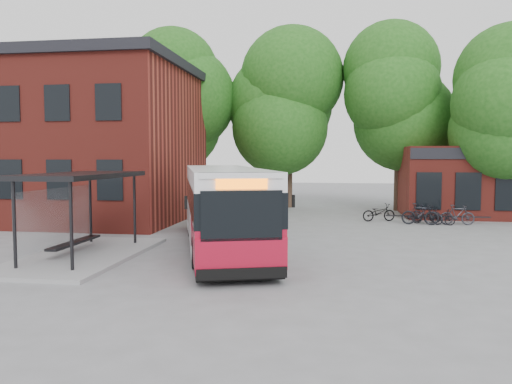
# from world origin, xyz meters

# --- Properties ---
(ground) EXTENTS (100.00, 100.00, 0.00)m
(ground) POSITION_xyz_m (0.00, 0.00, 0.00)
(ground) COLOR slate
(station_building) EXTENTS (18.40, 10.40, 8.50)m
(station_building) POSITION_xyz_m (-13.00, 9.00, 4.25)
(station_building) COLOR maroon
(station_building) RESTS_ON ground
(bus_shelter) EXTENTS (3.60, 7.00, 2.90)m
(bus_shelter) POSITION_xyz_m (-4.50, -1.00, 1.45)
(bus_shelter) COLOR black
(bus_shelter) RESTS_ON ground
(bike_rail) EXTENTS (5.20, 0.10, 0.38)m
(bike_rail) POSITION_xyz_m (9.28, 10.00, 0.19)
(bike_rail) COLOR black
(bike_rail) RESTS_ON ground
(tree_0) EXTENTS (7.92, 7.92, 11.00)m
(tree_0) POSITION_xyz_m (-6.00, 16.00, 5.50)
(tree_0) COLOR #1C5015
(tree_0) RESTS_ON ground
(tree_1) EXTENTS (7.92, 7.92, 10.40)m
(tree_1) POSITION_xyz_m (1.00, 17.00, 5.20)
(tree_1) COLOR #1C5015
(tree_1) RESTS_ON ground
(tree_2) EXTENTS (7.92, 7.92, 11.00)m
(tree_2) POSITION_xyz_m (8.00, 16.00, 5.50)
(tree_2) COLOR #1C5015
(tree_2) RESTS_ON ground
(tree_3) EXTENTS (7.04, 7.04, 9.28)m
(tree_3) POSITION_xyz_m (13.00, 12.00, 4.64)
(tree_3) COLOR #1C5015
(tree_3) RESTS_ON ground
(city_bus) EXTENTS (5.95, 12.05, 3.01)m
(city_bus) POSITION_xyz_m (-0.19, 1.47, 1.50)
(city_bus) COLOR #A20E26
(city_bus) RESTS_ON ground
(bicycle_0) EXTENTS (1.88, 1.13, 0.93)m
(bicycle_0) POSITION_xyz_m (6.35, 10.33, 0.47)
(bicycle_0) COLOR black
(bicycle_0) RESTS_ON ground
(bicycle_1) EXTENTS (1.86, 0.76, 1.09)m
(bicycle_1) POSITION_xyz_m (8.27, 9.21, 0.54)
(bicycle_1) COLOR black
(bicycle_1) RESTS_ON ground
(bicycle_2) EXTENTS (1.65, 1.09, 0.82)m
(bicycle_2) POSITION_xyz_m (8.68, 9.53, 0.41)
(bicycle_2) COLOR black
(bicycle_2) RESTS_ON ground
(bicycle_3) EXTENTS (1.57, 0.93, 0.91)m
(bicycle_3) POSITION_xyz_m (8.74, 10.21, 0.46)
(bicycle_3) COLOR black
(bicycle_3) RESTS_ON ground
(bicycle_4) EXTENTS (1.60, 1.09, 0.80)m
(bicycle_4) POSITION_xyz_m (9.25, 9.39, 0.40)
(bicycle_4) COLOR black
(bicycle_4) RESTS_ON ground
(bicycle_5) EXTENTS (1.73, 0.59, 1.02)m
(bicycle_5) POSITION_xyz_m (10.12, 9.41, 0.51)
(bicycle_5) COLOR #2C2C34
(bicycle_5) RESTS_ON ground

